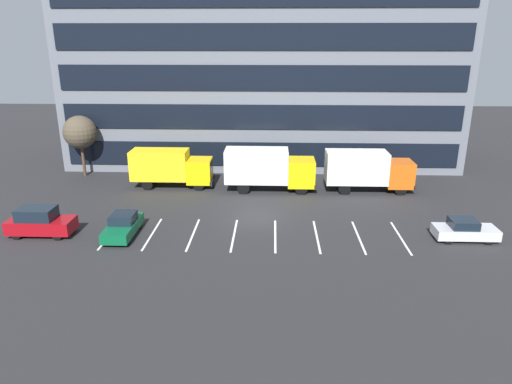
{
  "coord_description": "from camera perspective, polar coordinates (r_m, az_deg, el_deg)",
  "views": [
    {
      "loc": [
        1.17,
        -31.86,
        12.73
      ],
      "look_at": [
        -0.09,
        1.81,
        1.4
      ],
      "focal_mm": 32.36,
      "sensor_mm": 36.0,
      "label": 1
    }
  ],
  "objects": [
    {
      "name": "ground_plane",
      "position": [
        34.33,
        0.04,
        -3.18
      ],
      "size": [
        120.0,
        120.0,
        0.0
      ],
      "primitive_type": "plane",
      "color": "#262628"
    },
    {
      "name": "bare_tree",
      "position": [
        46.74,
        -20.93,
        6.9
      ],
      "size": [
        3.1,
        3.1,
        5.81
      ],
      "color": "#473323",
      "rests_on": "ground_plane"
    },
    {
      "name": "lot_markings",
      "position": [
        31.35,
        -0.18,
        -5.37
      ],
      "size": [
        19.74,
        5.4,
        0.01
      ],
      "color": "silver",
      "rests_on": "ground_plane"
    },
    {
      "name": "sedan_forest",
      "position": [
        32.34,
        -16.12,
        -4.02
      ],
      "size": [
        1.74,
        4.16,
        1.49
      ],
      "color": "#0C5933",
      "rests_on": "ground_plane"
    },
    {
      "name": "box_truck_yellow_all",
      "position": [
        41.56,
        -10.54,
        3.13
      ],
      "size": [
        7.19,
        2.38,
        3.34
      ],
      "color": "yellow",
      "rests_on": "ground_plane"
    },
    {
      "name": "suv_maroon",
      "position": [
        34.29,
        -25.13,
        -3.37
      ],
      "size": [
        4.32,
        1.83,
        1.95
      ],
      "color": "maroon",
      "rests_on": "ground_plane"
    },
    {
      "name": "sedan_silver",
      "position": [
        33.4,
        24.39,
        -4.31
      ],
      "size": [
        4.03,
        1.69,
        1.44
      ],
      "color": "silver",
      "rests_on": "ground_plane"
    },
    {
      "name": "box_truck_orange",
      "position": [
        40.82,
        13.57,
        2.77
      ],
      "size": [
        7.54,
        2.5,
        3.5
      ],
      "color": "#D85914",
      "rests_on": "ground_plane"
    },
    {
      "name": "box_truck_yellow",
      "position": [
        39.86,
        1.5,
        3.04
      ],
      "size": [
        7.86,
        2.6,
        3.64
      ],
      "color": "yellow",
      "rests_on": "ground_plane"
    },
    {
      "name": "office_building",
      "position": [
        49.97,
        0.83,
        14.31
      ],
      "size": [
        39.23,
        12.73,
        18.0
      ],
      "color": "slate",
      "rests_on": "ground_plane"
    }
  ]
}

